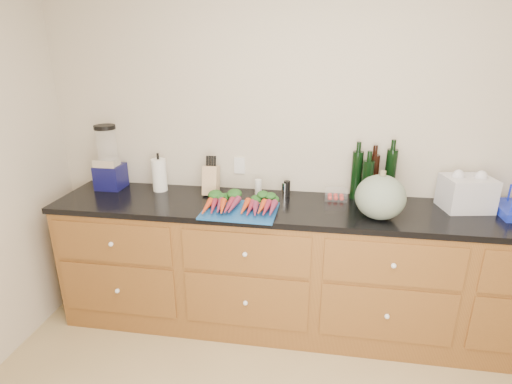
% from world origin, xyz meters
% --- Properties ---
extents(wall_back, '(4.10, 0.05, 2.60)m').
position_xyz_m(wall_back, '(0.00, 1.62, 1.30)').
color(wall_back, beige).
rests_on(wall_back, ground).
extents(cabinets, '(3.60, 0.64, 0.90)m').
position_xyz_m(cabinets, '(0.00, 1.30, 0.45)').
color(cabinets, brown).
rests_on(cabinets, ground).
extents(countertop, '(3.64, 0.62, 0.04)m').
position_xyz_m(countertop, '(0.00, 1.30, 0.92)').
color(countertop, black).
rests_on(countertop, cabinets).
extents(cutting_board, '(0.48, 0.37, 0.01)m').
position_xyz_m(cutting_board, '(-0.51, 1.14, 0.95)').
color(cutting_board, '#15488B').
rests_on(cutting_board, countertop).
extents(carrots, '(0.47, 0.35, 0.07)m').
position_xyz_m(carrots, '(-0.51, 1.19, 0.98)').
color(carrots, red).
rests_on(carrots, cutting_board).
extents(squash, '(0.31, 0.31, 0.28)m').
position_xyz_m(squash, '(0.36, 1.18, 1.08)').
color(squash, '#596B5A').
rests_on(squash, countertop).
extents(blender_appliance, '(0.19, 0.19, 0.48)m').
position_xyz_m(blender_appliance, '(-1.56, 1.46, 1.15)').
color(blender_appliance, '#0F0F47').
rests_on(blender_appliance, countertop).
extents(paper_towel, '(0.11, 0.11, 0.24)m').
position_xyz_m(paper_towel, '(-1.18, 1.46, 1.06)').
color(paper_towel, white).
rests_on(paper_towel, countertop).
extents(knife_block, '(0.10, 0.10, 0.21)m').
position_xyz_m(knife_block, '(-0.78, 1.44, 1.04)').
color(knife_block, tan).
rests_on(knife_block, countertop).
extents(grinder_salt, '(0.05, 0.05, 0.11)m').
position_xyz_m(grinder_salt, '(-0.44, 1.48, 1.00)').
color(grinder_salt, white).
rests_on(grinder_salt, countertop).
extents(grinder_pepper, '(0.05, 0.05, 0.11)m').
position_xyz_m(grinder_pepper, '(-0.23, 1.48, 1.00)').
color(grinder_pepper, black).
rests_on(grinder_pepper, countertop).
extents(canister_chrome, '(0.04, 0.04, 0.10)m').
position_xyz_m(canister_chrome, '(-0.25, 1.48, 0.99)').
color(canister_chrome, silver).
rests_on(canister_chrome, countertop).
extents(tomato_box, '(0.15, 0.12, 0.07)m').
position_xyz_m(tomato_box, '(0.11, 1.47, 0.98)').
color(tomato_box, white).
rests_on(tomato_box, countertop).
extents(bottles, '(0.30, 0.15, 0.36)m').
position_xyz_m(bottles, '(0.35, 1.51, 1.10)').
color(bottles, black).
rests_on(bottles, countertop).
extents(grocery_bag, '(0.33, 0.29, 0.22)m').
position_xyz_m(grocery_bag, '(0.94, 1.42, 1.05)').
color(grocery_bag, silver).
rests_on(grocery_bag, countertop).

